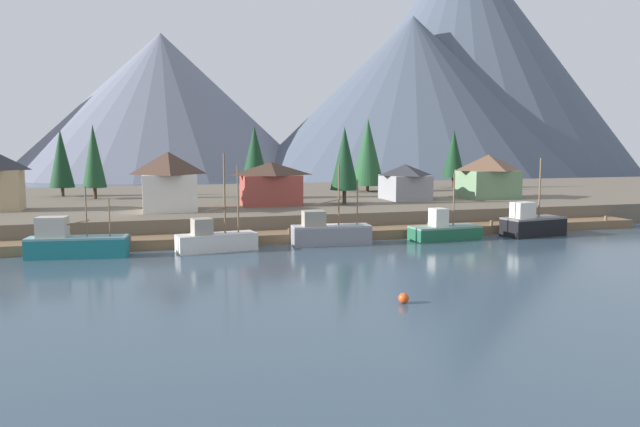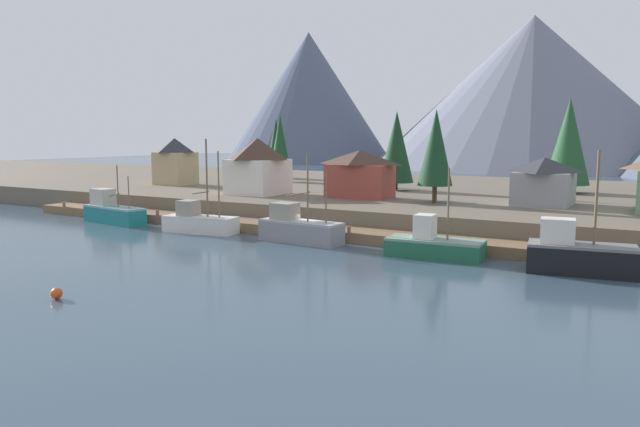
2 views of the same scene
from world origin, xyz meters
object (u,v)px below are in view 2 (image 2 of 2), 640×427
Objects in this scene: fishing_boat_grey at (299,229)px; conifer_mid_left at (280,143)px; channel_buoy at (56,293)px; house_red at (360,173)px; house_tan at (175,161)px; conifer_near_left at (276,145)px; fishing_boat_black at (578,255)px; fishing_boat_teal at (112,212)px; fishing_boat_white at (199,222)px; conifer_near_right at (569,141)px; house_white at (258,166)px; house_grey at (544,181)px; conifer_mid_right at (396,147)px; conifer_back_right at (436,148)px; fishing_boat_green at (434,245)px.

conifer_mid_left is at bearing 130.37° from fishing_boat_grey.
house_red is at bearing 90.17° from channel_buoy.
house_tan is at bearing 174.39° from house_red.
channel_buoy is (27.63, -63.87, -7.90)m from conifer_near_left.
fishing_boat_black is at bearing -34.26° from house_red.
conifer_mid_left is at bearing 111.38° from channel_buoy.
fishing_boat_grey reaches higher than fishing_boat_teal.
conifer_mid_left is (-48.82, 34.51, 7.35)m from fishing_boat_black.
fishing_boat_black is at bearing -37.08° from conifer_near_left.
conifer_near_right reaches higher than fishing_boat_white.
house_white is 29.34m from conifer_near_left.
house_red is 0.73× the size of conifer_mid_left.
fishing_boat_black reaches higher than house_grey.
fishing_boat_black is 62.61m from house_tan.
conifer_near_right reaches higher than house_red.
house_white is 41.06m from channel_buoy.
fishing_boat_grey is 1.20× the size of house_grey.
fishing_boat_white is 16.28m from house_white.
house_tan reaches higher than fishing_boat_grey.
conifer_mid_right is (22.38, -5.47, -0.38)m from conifer_mid_left.
conifer_near_right is 22.23m from conifer_back_right.
fishing_boat_grey is (24.64, 0.21, -0.04)m from fishing_boat_teal.
fishing_boat_green is 0.65× the size of conifer_near_right.
house_white reaches higher than fishing_boat_black.
fishing_boat_grey is at bearing -130.94° from house_grey.
conifer_near_left reaches higher than fishing_boat_teal.
conifer_near_right is (52.71, 15.30, 3.05)m from house_tan.
fishing_boat_green is 0.73× the size of conifer_mid_left.
fishing_boat_black is 1.28× the size of house_grey.
conifer_back_right is at bearing -51.24° from conifer_mid_right.
conifer_mid_left reaches higher than fishing_boat_green.
conifer_mid_right is at bearing 13.74° from house_tan.
fishing_boat_green is (37.74, -0.07, -0.32)m from fishing_boat_teal.
house_tan is 55.24m from channel_buoy.
conifer_near_right is (17.93, 35.84, 7.80)m from fishing_boat_grey.
fishing_boat_grey is 0.68× the size of conifer_near_right.
conifer_mid_right reaches higher than fishing_boat_white.
house_white is (-39.27, 15.34, 4.74)m from fishing_boat_black.
house_white is 10.00× the size of channel_buoy.
fishing_boat_white reaches higher than house_grey.
conifer_back_right is at bearing -32.60° from conifer_near_left.
conifer_near_left is 0.84× the size of conifer_near_right.
conifer_near_right is at bearing 2.58° from conifer_mid_left.
house_red is (-15.49, 17.64, 4.36)m from fishing_boat_green.
conifer_mid_right reaches higher than fishing_boat_green.
fishing_boat_black is 37.73m from conifer_near_right.
fishing_boat_white is at bearing -144.79° from house_grey.
channel_buoy is (0.12, -41.12, -5.01)m from house_red.
fishing_boat_black is 0.83× the size of conifer_mid_right.
conifer_near_right reaches higher than channel_buoy.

